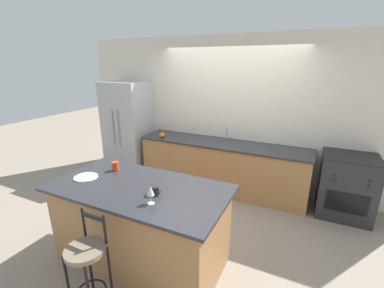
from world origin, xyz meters
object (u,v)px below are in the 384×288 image
(refrigerator, at_px, (129,128))
(tumbler_cup, at_px, (115,166))
(coffee_mug, at_px, (155,190))
(pumpkin_decoration, at_px, (162,135))
(wine_glass, at_px, (151,191))
(bar_stool_near, at_px, (87,260))
(oven_range, at_px, (346,186))
(dinner_plate, at_px, (86,177))

(refrigerator, height_order, tumbler_cup, refrigerator)
(coffee_mug, xyz_separation_m, pumpkin_decoration, (-1.15, 1.99, -0.06))
(pumpkin_decoration, bearing_deg, wine_glass, -60.59)
(wine_glass, bearing_deg, pumpkin_decoration, 119.41)
(bar_stool_near, height_order, pumpkin_decoration, pumpkin_decoration)
(coffee_mug, bearing_deg, bar_stool_near, -114.59)
(oven_range, height_order, wine_glass, wine_glass)
(tumbler_cup, relative_size, pumpkin_decoration, 0.97)
(oven_range, xyz_separation_m, pumpkin_decoration, (-3.09, -0.18, 0.46))
(bar_stool_near, height_order, coffee_mug, coffee_mug)
(dinner_plate, height_order, coffee_mug, coffee_mug)
(oven_range, height_order, dinner_plate, dinner_plate)
(bar_stool_near, distance_m, dinner_plate, 1.01)
(coffee_mug, distance_m, tumbler_cup, 0.84)
(refrigerator, height_order, wine_glass, refrigerator)
(pumpkin_decoration, bearing_deg, tumbler_cup, -77.69)
(bar_stool_near, relative_size, wine_glass, 5.27)
(dinner_plate, xyz_separation_m, pumpkin_decoration, (-0.20, 2.00, -0.02))
(refrigerator, height_order, oven_range, refrigerator)
(refrigerator, relative_size, pumpkin_decoration, 16.46)
(dinner_plate, bearing_deg, tumbler_cup, 61.93)
(dinner_plate, height_order, pumpkin_decoration, pumpkin_decoration)
(bar_stool_near, xyz_separation_m, dinner_plate, (-0.65, 0.65, 0.41))
(bar_stool_near, bearing_deg, tumbler_cup, 116.36)
(refrigerator, distance_m, coffee_mug, 2.94)
(coffee_mug, bearing_deg, wine_glass, -68.51)
(dinner_plate, relative_size, tumbler_cup, 2.42)
(bar_stool_near, bearing_deg, wine_glass, 53.64)
(refrigerator, xyz_separation_m, tumbler_cup, (1.25, -1.82, 0.07))
(oven_range, xyz_separation_m, bar_stool_near, (-2.24, -2.84, 0.07))
(oven_range, relative_size, pumpkin_decoration, 8.35)
(bar_stool_near, distance_m, pumpkin_decoration, 2.81)
(refrigerator, distance_m, wine_glass, 3.11)
(dinner_plate, height_order, tumbler_cup, tumbler_cup)
(refrigerator, distance_m, dinner_plate, 2.40)
(oven_range, bearing_deg, refrigerator, -179.29)
(bar_stool_near, relative_size, pumpkin_decoration, 8.58)
(oven_range, height_order, bar_stool_near, bar_stool_near)
(wine_glass, bearing_deg, oven_range, 51.27)
(refrigerator, xyz_separation_m, dinner_plate, (1.08, -2.14, 0.02))
(coffee_mug, bearing_deg, refrigerator, 133.70)
(dinner_plate, bearing_deg, bar_stool_near, -45.11)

